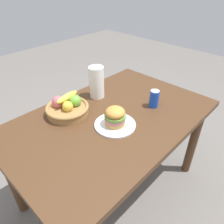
% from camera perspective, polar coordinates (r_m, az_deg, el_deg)
% --- Properties ---
extents(ground_plane, '(8.00, 8.00, 0.00)m').
position_cam_1_polar(ground_plane, '(1.95, -0.10, -19.49)').
color(ground_plane, slate).
extents(dining_table, '(1.40, 0.90, 0.75)m').
position_cam_1_polar(dining_table, '(1.48, -0.12, -4.46)').
color(dining_table, '#4C301C').
rests_on(dining_table, ground_plane).
extents(plate, '(0.26, 0.26, 0.01)m').
position_cam_1_polar(plate, '(1.33, 0.84, -3.43)').
color(plate, white).
rests_on(plate, dining_table).
extents(sandwich, '(0.13, 0.13, 0.12)m').
position_cam_1_polar(sandwich, '(1.29, 0.86, -1.13)').
color(sandwich, tan).
rests_on(sandwich, plate).
extents(soda_can, '(0.07, 0.07, 0.13)m').
position_cam_1_polar(soda_can, '(1.52, 11.29, 3.55)').
color(soda_can, blue).
rests_on(soda_can, dining_table).
extents(fruit_basket, '(0.29, 0.29, 0.14)m').
position_cam_1_polar(fruit_basket, '(1.45, -11.95, 1.21)').
color(fruit_basket, '#9E7542').
rests_on(fruit_basket, dining_table).
extents(paper_towel_roll, '(0.11, 0.11, 0.24)m').
position_cam_1_polar(paper_towel_roll, '(1.59, -4.18, 7.99)').
color(paper_towel_roll, white).
rests_on(paper_towel_roll, dining_table).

